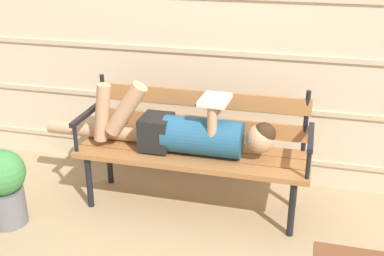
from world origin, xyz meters
TOP-DOWN VIEW (x-y plane):
  - ground_plane at (0.00, 0.00)m, footprint 12.00×12.00m
  - house_siding at (0.00, 0.72)m, footprint 4.20×0.08m
  - park_bench at (-0.00, 0.24)m, footprint 1.59×0.47m
  - reclining_person at (-0.06, 0.17)m, footprint 1.66×0.26m
  - potted_plant at (-1.14, -0.33)m, footprint 0.30×0.30m

SIDE VIEW (x-z plane):
  - ground_plane at x=0.00m, z-range 0.00..0.00m
  - potted_plant at x=-1.14m, z-range 0.03..0.56m
  - park_bench at x=0.00m, z-range 0.04..0.90m
  - reclining_person at x=-0.06m, z-range 0.33..0.83m
  - house_siding at x=0.00m, z-range 0.00..2.40m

